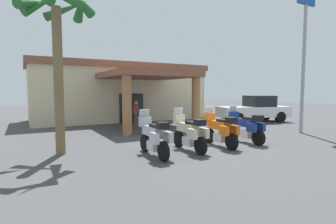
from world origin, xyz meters
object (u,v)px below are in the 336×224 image
at_px(motel_building, 120,91).
at_px(motorcycle_orange, 220,130).
at_px(palm_tree_roadside, 57,23).
at_px(pedestrian, 136,112).
at_px(motorcycle_blue, 246,127).
at_px(roadside_sign, 305,36).
at_px(motorcycle_silver, 154,137).
at_px(motorcycle_cream, 189,133).
at_px(pickup_truck_white, 255,109).

relative_size(motel_building, motorcycle_orange, 6.11).
bearing_deg(palm_tree_roadside, motel_building, 60.42).
distance_m(pedestrian, palm_tree_roadside, 8.60).
height_order(motorcycle_orange, motorcycle_blue, same).
relative_size(pedestrian, roadside_sign, 0.21).
bearing_deg(motorcycle_silver, motorcycle_cream, -85.08).
xyz_separation_m(motel_building, motorcycle_orange, (0.12, -12.06, -1.55)).
bearing_deg(motorcycle_silver, motel_building, -12.08).
bearing_deg(pickup_truck_white, palm_tree_roadside, -151.48).
bearing_deg(motorcycle_orange, pickup_truck_white, -51.25).
xyz_separation_m(motorcycle_cream, palm_tree_roadside, (-4.36, 1.88, 3.99)).
xyz_separation_m(motorcycle_blue, palm_tree_roadside, (-7.47, 1.74, 3.99)).
height_order(motorcycle_blue, palm_tree_roadside, palm_tree_roadside).
height_order(motel_building, pickup_truck_white, motel_building).
relative_size(motel_building, motorcycle_silver, 6.11).
bearing_deg(pickup_truck_white, motorcycle_cream, -136.03).
bearing_deg(motel_building, roadside_sign, -60.58).
xyz_separation_m(palm_tree_roadside, roadside_sign, (12.16, -1.25, 0.54)).
bearing_deg(motorcycle_cream, motorcycle_orange, -87.22).
height_order(motorcycle_silver, pickup_truck_white, pickup_truck_white).
bearing_deg(roadside_sign, motel_building, 119.02).
distance_m(motel_building, motorcycle_orange, 12.16).
relative_size(motorcycle_silver, pickup_truck_white, 0.40).
distance_m(motorcycle_cream, pedestrian, 7.59).
height_order(motorcycle_blue, pickup_truck_white, pickup_truck_white).
distance_m(palm_tree_roadside, roadside_sign, 12.24).
height_order(motorcycle_orange, pickup_truck_white, pickup_truck_white).
height_order(pedestrian, roadside_sign, roadside_sign).
height_order(motel_building, motorcycle_blue, motel_building).
bearing_deg(motorcycle_blue, roadside_sign, -82.60).
bearing_deg(motorcycle_cream, pedestrian, -5.57).
xyz_separation_m(motel_building, roadside_sign, (6.36, -11.47, 2.98)).
distance_m(pickup_truck_white, palm_tree_roadside, 14.78).
bearing_deg(roadside_sign, pedestrian, 134.85).
relative_size(motorcycle_blue, pedestrian, 1.35).
bearing_deg(motel_building, pickup_truck_white, -39.11).
relative_size(motorcycle_cream, motorcycle_orange, 1.00).
bearing_deg(pickup_truck_white, motorcycle_blue, -126.10).
xyz_separation_m(motorcycle_orange, palm_tree_roadside, (-5.92, 1.84, 3.99)).
distance_m(motorcycle_blue, roadside_sign, 6.54).
bearing_deg(motel_building, motorcycle_silver, -103.39).
bearing_deg(roadside_sign, motorcycle_silver, -175.63).
bearing_deg(motorcycle_blue, motorcycle_orange, 95.37).
distance_m(motorcycle_orange, pickup_truck_white, 9.61).
bearing_deg(motorcycle_blue, palm_tree_roadside, 78.39).
bearing_deg(pedestrian, motorcycle_orange, -77.75).
height_order(motorcycle_cream, motorcycle_blue, same).
bearing_deg(roadside_sign, motorcycle_orange, -174.59).
height_order(motel_building, motorcycle_silver, motel_building).
bearing_deg(motorcycle_orange, palm_tree_roadside, 77.01).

